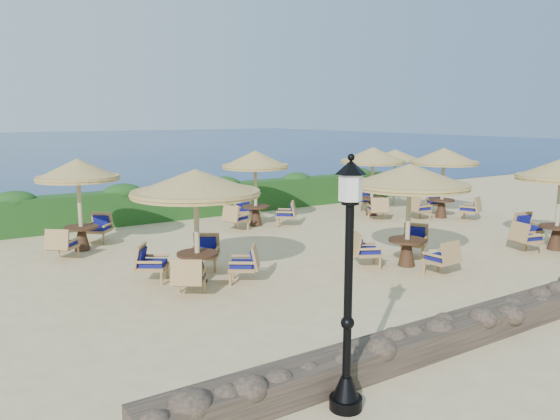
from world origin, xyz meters
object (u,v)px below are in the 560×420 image
object	(u,v)px
cafe_set_3	(78,185)
cafe_set_4	(255,175)
cafe_set_5	(373,166)
lamp_post	(348,297)
cafe_set_2	(560,190)
cafe_set_1	(409,191)
cafe_set_6	(443,169)
cafe_set_0	(196,203)
extra_parasol	(395,155)

from	to	relation	value
cafe_set_3	cafe_set_4	xyz separation A→B (m)	(6.04, 0.40, -0.11)
cafe_set_5	lamp_post	bearing A→B (deg)	-133.45
cafe_set_2	cafe_set_3	xyz separation A→B (m)	(-11.58, 7.35, 0.16)
cafe_set_1	cafe_set_5	xyz separation A→B (m)	(4.17, 5.96, -0.02)
cafe_set_4	cafe_set_6	size ratio (longest dim) A/B	1.00
cafe_set_4	cafe_set_2	bearing A→B (deg)	-54.41
cafe_set_0	cafe_set_3	size ratio (longest dim) A/B	1.12
lamp_post	cafe_set_5	size ratio (longest dim) A/B	1.19
cafe_set_1	cafe_set_2	distance (m)	5.03
lamp_post	cafe_set_0	xyz separation A→B (m)	(0.67, 6.21, 0.32)
lamp_post	cafe_set_4	xyz separation A→B (m)	(5.17, 11.23, 0.24)
cafe_set_2	cafe_set_5	size ratio (longest dim) A/B	1.04
cafe_set_3	cafe_set_5	world-z (taller)	same
cafe_set_2	cafe_set_5	distance (m)	7.09
lamp_post	cafe_set_1	xyz separation A→B (m)	(5.81, 4.58, 0.41)
cafe_set_5	extra_parasol	bearing A→B (deg)	29.20
cafe_set_0	cafe_set_5	size ratio (longest dim) A/B	1.07
cafe_set_6	cafe_set_2	bearing A→B (deg)	-102.64
cafe_set_6	cafe_set_1	bearing A→B (deg)	-145.72
lamp_post	cafe_set_3	world-z (taller)	lamp_post
extra_parasol	cafe_set_2	size ratio (longest dim) A/B	0.83
cafe_set_3	cafe_set_0	bearing A→B (deg)	-71.52
cafe_set_0	cafe_set_5	bearing A→B (deg)	24.92
cafe_set_3	cafe_set_6	distance (m)	12.93
cafe_set_4	cafe_set_5	xyz separation A→B (m)	(4.82, -0.70, 0.16)
cafe_set_1	cafe_set_4	world-z (taller)	same
extra_parasol	cafe_set_5	xyz separation A→B (m)	(-2.62, -1.46, -0.22)
cafe_set_0	cafe_set_4	size ratio (longest dim) A/B	1.09
cafe_set_0	cafe_set_3	xyz separation A→B (m)	(-1.55, 4.62, 0.03)
extra_parasol	cafe_set_6	bearing A→B (deg)	-102.28
lamp_post	cafe_set_0	size ratio (longest dim) A/B	1.11
cafe_set_2	cafe_set_3	bearing A→B (deg)	147.60
cafe_set_4	cafe_set_5	size ratio (longest dim) A/B	0.99
lamp_post	cafe_set_1	world-z (taller)	lamp_post
extra_parasol	cafe_set_0	xyz separation A→B (m)	(-11.93, -5.79, -0.30)
lamp_post	cafe_set_3	size ratio (longest dim) A/B	1.25
cafe_set_0	cafe_set_1	world-z (taller)	same
cafe_set_2	extra_parasol	bearing A→B (deg)	77.50
extra_parasol	cafe_set_4	distance (m)	7.48
extra_parasol	cafe_set_4	bearing A→B (deg)	-174.11
cafe_set_1	lamp_post	bearing A→B (deg)	-141.73
extra_parasol	lamp_post	bearing A→B (deg)	-136.40
cafe_set_1	cafe_set_5	size ratio (longest dim) A/B	1.10
cafe_set_4	cafe_set_6	xyz separation A→B (m)	(6.72, -2.51, 0.06)
extra_parasol	cafe_set_2	bearing A→B (deg)	-102.50
cafe_set_3	cafe_set_6	bearing A→B (deg)	-9.39
cafe_set_3	extra_parasol	bearing A→B (deg)	4.94
cafe_set_6	lamp_post	bearing A→B (deg)	-143.72
extra_parasol	cafe_set_1	xyz separation A→B (m)	(-6.79, -7.42, -0.21)
cafe_set_4	cafe_set_5	distance (m)	4.87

